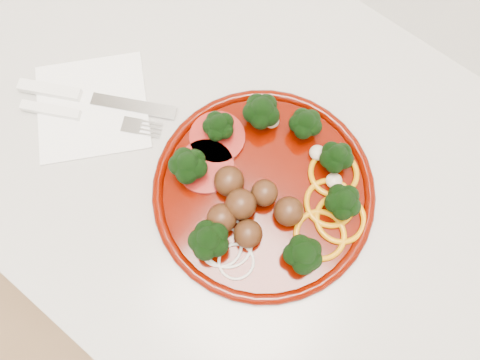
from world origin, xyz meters
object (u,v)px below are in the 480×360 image
Objects in this scene: plate at (265,187)px; fork at (67,113)px; knife at (76,95)px; napkin at (92,107)px.

plate is 1.58× the size of fork.
fork is (-0.27, -0.08, -0.01)m from plate.
plate is 0.29m from knife.
knife is (-0.28, -0.05, -0.01)m from plate.
plate is 1.40× the size of knife.
knife is 0.03m from fork.
fork is (0.01, -0.03, -0.00)m from knife.
plate is 1.92× the size of napkin.
knife is at bearing -174.76° from napkin.
knife reaches higher than napkin.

